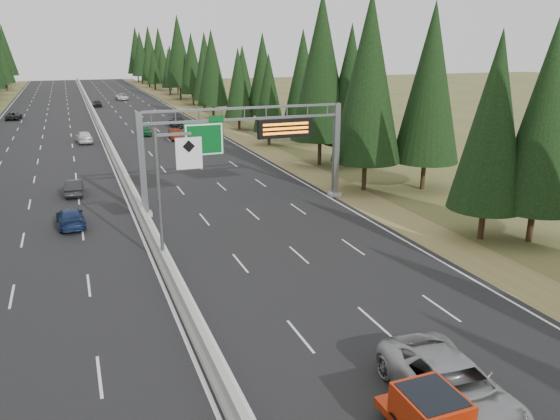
{
  "coord_description": "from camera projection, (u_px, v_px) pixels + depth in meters",
  "views": [
    {
      "loc": [
        -4.31,
        -5.21,
        12.47
      ],
      "look_at": [
        5.41,
        20.0,
        4.23
      ],
      "focal_mm": 35.0,
      "sensor_mm": 36.0,
      "label": 1
    }
  ],
  "objects": [
    {
      "name": "car_ahead_green",
      "position": [
        145.0,
        131.0,
        77.08
      ],
      "size": [
        1.71,
        3.87,
        1.3
      ],
      "primitive_type": "imported",
      "rotation": [
        0.0,
        0.0,
        -0.05
      ],
      "color": "#125124",
      "rests_on": "road"
    },
    {
      "name": "car_ahead_dkgrey",
      "position": [
        177.0,
        122.0,
        85.03
      ],
      "size": [
        2.57,
        5.72,
        1.63
      ],
      "primitive_type": "imported",
      "rotation": [
        0.0,
        0.0,
        -0.05
      ],
      "color": "black",
      "rests_on": "road"
    },
    {
      "name": "tree_row_right",
      "position": [
        265.0,
        68.0,
        75.45
      ],
      "size": [
        11.89,
        242.98,
        18.98
      ],
      "color": "black",
      "rests_on": "ground"
    },
    {
      "name": "car_onc_near",
      "position": [
        74.0,
        187.0,
        46.62
      ],
      "size": [
        1.6,
        4.13,
        1.34
      ],
      "primitive_type": "imported",
      "rotation": [
        0.0,
        0.0,
        3.1
      ],
      "color": "black",
      "rests_on": "road"
    },
    {
      "name": "car_onc_far",
      "position": [
        14.0,
        116.0,
        93.26
      ],
      "size": [
        2.57,
        4.91,
        1.32
      ],
      "primitive_type": "imported",
      "rotation": [
        0.0,
        0.0,
        3.06
      ],
      "color": "black",
      "rests_on": "road"
    },
    {
      "name": "silver_minivan",
      "position": [
        452.0,
        386.0,
        19.11
      ],
      "size": [
        3.39,
        6.68,
        1.81
      ],
      "primitive_type": "imported",
      "rotation": [
        0.0,
        0.0,
        -0.06
      ],
      "color": "#98999C",
      "rests_on": "road"
    },
    {
      "name": "road",
      "position": [
        101.0,
        131.0,
        81.15
      ],
      "size": [
        32.0,
        260.0,
        0.08
      ],
      "primitive_type": "cube",
      "color": "black",
      "rests_on": "ground"
    },
    {
      "name": "car_onc_blue",
      "position": [
        70.0,
        217.0,
        38.55
      ],
      "size": [
        2.1,
        4.59,
        1.3
      ],
      "primitive_type": "imported",
      "rotation": [
        0.0,
        0.0,
        3.2
      ],
      "color": "navy",
      "rests_on": "road"
    },
    {
      "name": "sign_gantry",
      "position": [
        253.0,
        141.0,
        42.43
      ],
      "size": [
        16.75,
        0.98,
        7.8
      ],
      "color": "slate",
      "rests_on": "road"
    },
    {
      "name": "car_ahead_dkred",
      "position": [
        175.0,
        134.0,
        73.76
      ],
      "size": [
        1.71,
        4.29,
        1.39
      ],
      "primitive_type": "imported",
      "rotation": [
        0.0,
        0.0,
        -0.06
      ],
      "color": "#56180C",
      "rests_on": "road"
    },
    {
      "name": "median_barrier",
      "position": [
        101.0,
        129.0,
        81.04
      ],
      "size": [
        0.7,
        260.0,
        0.85
      ],
      "color": "gray",
      "rests_on": "road"
    },
    {
      "name": "car_onc_white",
      "position": [
        84.0,
        137.0,
        71.19
      ],
      "size": [
        2.24,
        4.76,
        1.58
      ],
      "primitive_type": "imported",
      "rotation": [
        0.0,
        0.0,
        3.22
      ],
      "color": "silver",
      "rests_on": "road"
    },
    {
      "name": "hov_sign_pole",
      "position": [
        169.0,
        187.0,
        30.87
      ],
      "size": [
        2.8,
        0.5,
        8.0
      ],
      "color": "slate",
      "rests_on": "road"
    },
    {
      "name": "shoulder_right",
      "position": [
        217.0,
        125.0,
        87.28
      ],
      "size": [
        3.6,
        260.0,
        0.06
      ],
      "primitive_type": "cube",
      "color": "olive",
      "rests_on": "ground"
    },
    {
      "name": "car_ahead_far",
      "position": [
        97.0,
        103.0,
        112.45
      ],
      "size": [
        1.65,
        4.05,
        1.38
      ],
      "primitive_type": "imported",
      "rotation": [
        0.0,
        0.0,
        0.01
      ],
      "color": "black",
      "rests_on": "road"
    },
    {
      "name": "car_ahead_white",
      "position": [
        122.0,
        97.0,
        125.8
      ],
      "size": [
        2.65,
        5.26,
        1.43
      ],
      "primitive_type": "imported",
      "rotation": [
        0.0,
        0.0,
        0.06
      ],
      "color": "silver",
      "rests_on": "road"
    }
  ]
}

